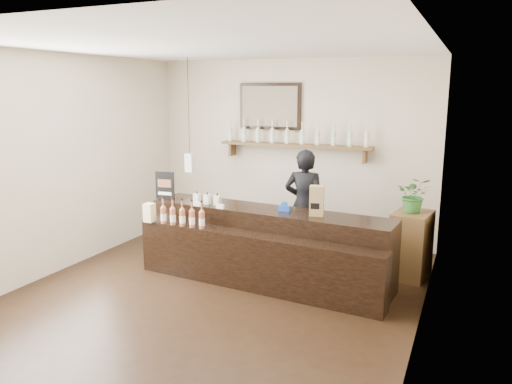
{
  "coord_description": "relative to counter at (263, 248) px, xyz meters",
  "views": [
    {
      "loc": [
        2.62,
        -4.86,
        2.34
      ],
      "look_at": [
        0.19,
        0.7,
        1.09
      ],
      "focal_mm": 35.0,
      "sensor_mm": 36.0,
      "label": 1
    }
  ],
  "objects": [
    {
      "name": "shopkeeper",
      "position": [
        0.21,
        0.97,
        0.46
      ],
      "size": [
        0.67,
        0.47,
        1.75
      ],
      "primitive_type": "imported",
      "rotation": [
        0.0,
        0.0,
        3.23
      ],
      "color": "black",
      "rests_on": "ground"
    },
    {
      "name": "room_shell",
      "position": [
        -0.34,
        -0.58,
        1.29
      ],
      "size": [
        5.0,
        5.0,
        5.0
      ],
      "color": "beige",
      "rests_on": "ground"
    },
    {
      "name": "promo_sign",
      "position": [
        -1.48,
        0.1,
        0.66
      ],
      "size": [
        0.27,
        0.06,
        0.37
      ],
      "color": "black",
      "rests_on": "counter"
    },
    {
      "name": "paper_bag",
      "position": [
        0.65,
        0.05,
        0.65
      ],
      "size": [
        0.19,
        0.15,
        0.36
      ],
      "color": "#A0834D",
      "rests_on": "counter"
    },
    {
      "name": "back_wall_decor",
      "position": [
        -0.5,
        1.79,
        1.34
      ],
      "size": [
        2.66,
        0.96,
        1.69
      ],
      "color": "brown",
      "rests_on": "ground"
    },
    {
      "name": "side_cabinet",
      "position": [
        1.66,
        0.84,
        0.01
      ],
      "size": [
        0.5,
        0.64,
        0.84
      ],
      "color": "brown",
      "rests_on": "ground"
    },
    {
      "name": "counter",
      "position": [
        0.0,
        0.0,
        0.0
      ],
      "size": [
        3.2,
        1.1,
        1.03
      ],
      "color": "black",
      "rests_on": "ground"
    },
    {
      "name": "potted_plant",
      "position": [
        1.66,
        0.84,
        0.65
      ],
      "size": [
        0.45,
        0.41,
        0.45
      ],
      "primitive_type": "imported",
      "rotation": [
        0.0,
        0.0,
        0.15
      ],
      "color": "#2F6A2A",
      "rests_on": "side_cabinet"
    },
    {
      "name": "tape_dispenser",
      "position": [
        0.23,
        0.11,
        0.51
      ],
      "size": [
        0.14,
        0.05,
        0.12
      ],
      "color": "#1743A7",
      "rests_on": "counter"
    },
    {
      "name": "ground",
      "position": [
        -0.34,
        -0.58,
        -0.42
      ],
      "size": [
        5.0,
        5.0,
        0.0
      ],
      "primitive_type": "plane",
      "color": "black",
      "rests_on": "ground"
    }
  ]
}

